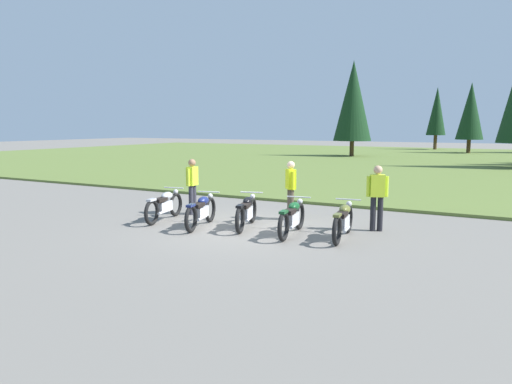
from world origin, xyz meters
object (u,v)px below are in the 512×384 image
at_px(motorcycle_olive, 343,221).
at_px(motorcycle_black, 247,211).
at_px(motorcycle_navy, 201,211).
at_px(motorcycle_silver, 164,205).
at_px(rider_in_hivis_vest, 377,194).
at_px(rider_checking_bike, 192,183).
at_px(rider_near_row_end, 291,187).
at_px(motorcycle_british_green, 292,217).

bearing_deg(motorcycle_olive, motorcycle_black, -179.72).
bearing_deg(motorcycle_navy, motorcycle_olive, 7.65).
xyz_separation_m(motorcycle_silver, motorcycle_olive, (5.15, 0.26, 0.00)).
relative_size(motorcycle_olive, rider_in_hivis_vest, 1.25).
bearing_deg(motorcycle_silver, motorcycle_olive, 2.92).
bearing_deg(motorcycle_silver, rider_checking_bike, 84.62).
bearing_deg(motorcycle_silver, motorcycle_black, 5.65).
bearing_deg(rider_in_hivis_vest, rider_checking_bike, -176.69).
xyz_separation_m(motorcycle_olive, rider_checking_bike, (-5.04, 0.92, 0.51)).
xyz_separation_m(motorcycle_silver, rider_checking_bike, (0.11, 1.18, 0.51)).
bearing_deg(motorcycle_black, rider_near_row_end, 71.47).
bearing_deg(rider_near_row_end, motorcycle_british_green, -64.13).
xyz_separation_m(motorcycle_black, rider_checking_bike, (-2.42, 0.93, 0.51)).
height_order(motorcycle_silver, rider_in_hivis_vest, rider_in_hivis_vest).
distance_m(motorcycle_navy, rider_checking_bike, 2.00).
xyz_separation_m(rider_in_hivis_vest, rider_checking_bike, (-5.50, -0.32, 0.00)).
distance_m(motorcycle_olive, rider_checking_bike, 5.15).
bearing_deg(rider_in_hivis_vest, motorcycle_black, -157.90).
bearing_deg(motorcycle_navy, motorcycle_british_green, 6.66).
distance_m(motorcycle_navy, motorcycle_british_green, 2.51).
height_order(motorcycle_black, motorcycle_olive, same).
xyz_separation_m(motorcycle_silver, rider_near_row_end, (3.06, 1.83, 0.51)).
distance_m(motorcycle_navy, motorcycle_black, 1.20).
xyz_separation_m(motorcycle_silver, motorcycle_black, (2.53, 0.25, 0.00)).
distance_m(motorcycle_black, motorcycle_olive, 2.62).
xyz_separation_m(motorcycle_black, rider_in_hivis_vest, (3.08, 1.25, 0.51)).
relative_size(motorcycle_navy, rider_in_hivis_vest, 1.23).
bearing_deg(rider_in_hivis_vest, motorcycle_olive, -110.33).
bearing_deg(rider_checking_bike, motorcycle_olive, -10.35).
bearing_deg(motorcycle_silver, rider_in_hivis_vest, 14.98).
relative_size(motorcycle_british_green, rider_checking_bike, 1.25).
height_order(motorcycle_british_green, rider_near_row_end, rider_near_row_end).
xyz_separation_m(motorcycle_olive, rider_in_hivis_vest, (0.46, 1.24, 0.51)).
relative_size(motorcycle_silver, motorcycle_british_green, 0.99).
relative_size(motorcycle_british_green, motorcycle_olive, 1.00).
bearing_deg(motorcycle_silver, motorcycle_british_green, 0.79).
bearing_deg(motorcycle_silver, rider_near_row_end, 30.96).
height_order(motorcycle_black, motorcycle_british_green, same).
height_order(motorcycle_navy, rider_in_hivis_vest, rider_in_hivis_vest).
xyz_separation_m(motorcycle_black, motorcycle_british_green, (1.39, -0.20, 0.00)).
height_order(motorcycle_olive, rider_checking_bike, rider_checking_bike).
bearing_deg(motorcycle_british_green, rider_near_row_end, 115.87).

